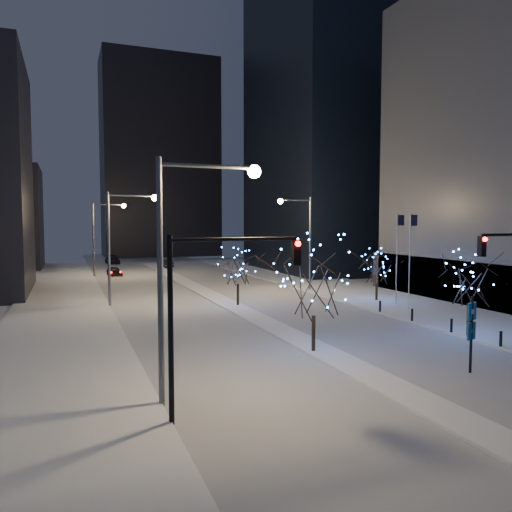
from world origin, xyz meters
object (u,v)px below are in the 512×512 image
car_near (115,271)px  holiday_tree_plaza_near (470,281)px  street_lamp_w_far (102,228)px  holiday_tree_median_near (314,280)px  traffic_signal_west (212,294)px  car_far (112,260)px  street_lamp_east (302,231)px  holiday_tree_median_far (238,268)px  street_lamp_w_mid (121,232)px  car_mid (166,264)px  wayfinding_sign (471,327)px  street_lamp_w_near (186,245)px  holiday_tree_plaza_far (377,268)px

car_near → holiday_tree_plaza_near: size_ratio=0.70×
street_lamp_w_far → holiday_tree_median_near: size_ratio=1.47×
traffic_signal_west → car_far: 72.89m
street_lamp_east → traffic_signal_west: size_ratio=1.43×
car_near → holiday_tree_median_far: (7.81, -29.33, 2.80)m
street_lamp_w_mid → holiday_tree_median_near: street_lamp_w_mid is taller
car_mid → holiday_tree_median_near: size_ratio=0.56×
street_lamp_w_mid → street_lamp_w_far: 25.00m
car_near → car_far: (1.42, 20.16, 0.11)m
car_far → holiday_tree_median_far: 49.98m
holiday_tree_median_far → wayfinding_sign: size_ratio=1.33×
traffic_signal_west → car_mid: (9.94, 61.98, -4.13)m
car_mid → holiday_tree_median_far: 38.85m
street_lamp_east → wayfinding_sign: (-5.08, -29.00, -4.13)m
car_far → wayfinding_sign: (10.89, -71.73, 1.57)m
street_lamp_w_near → wayfinding_sign: size_ratio=2.65×
car_far → holiday_tree_plaza_far: (19.37, -51.46, 2.42)m
traffic_signal_west → holiday_tree_median_far: size_ratio=1.40×
holiday_tree_median_far → holiday_tree_plaza_near: 19.20m
street_lamp_w_near → car_mid: street_lamp_w_near is taller
wayfinding_sign → holiday_tree_median_near: bearing=115.2°
wayfinding_sign → holiday_tree_plaza_near: bearing=29.8°
street_lamp_east → car_near: street_lamp_east is taller
street_lamp_w_near → car_near: size_ratio=2.69×
street_lamp_w_mid → holiday_tree_plaza_far: 23.38m
holiday_tree_median_near → holiday_tree_plaza_far: (13.98, 14.19, -1.03)m
car_near → car_far: size_ratio=0.72×
street_lamp_w_near → holiday_tree_plaza_far: (22.42, 19.27, -3.33)m
car_near → wayfinding_sign: bearing=-85.8°
street_lamp_w_near → street_lamp_w_mid: bearing=90.0°
traffic_signal_west → holiday_tree_median_near: 10.65m
street_lamp_w_far → car_far: 21.73m
street_lamp_w_mid → car_far: (3.05, 45.73, -5.75)m
street_lamp_w_near → holiday_tree_median_far: street_lamp_w_near is taller
street_lamp_w_far → car_far: street_lamp_w_far is taller
car_near → holiday_tree_median_near: 46.14m
traffic_signal_west → holiday_tree_median_far: 24.94m
street_lamp_w_mid → holiday_tree_plaza_far: bearing=-14.3°
holiday_tree_median_near → holiday_tree_plaza_near: bearing=-1.2°
traffic_signal_west → wayfinding_sign: traffic_signal_west is taller
holiday_tree_median_far → holiday_tree_plaza_near: bearing=-58.6°
car_near → wayfinding_sign: size_ratio=0.99×
holiday_tree_median_near → wayfinding_sign: size_ratio=1.81×
street_lamp_w_near → street_lamp_east: same height
street_lamp_w_near → car_mid: bearing=80.1°
street_lamp_east → car_near: 29.08m
holiday_tree_median_near → wayfinding_sign: (5.50, -6.07, -1.88)m
street_lamp_w_near → holiday_tree_plaza_near: bearing=14.0°
street_lamp_w_near → street_lamp_w_far: 50.00m
holiday_tree_median_near → holiday_tree_plaza_far: bearing=45.4°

